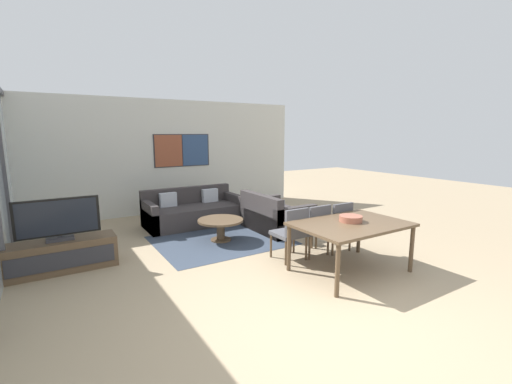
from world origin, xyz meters
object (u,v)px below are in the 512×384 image
Objects in this scene: television at (58,220)px; dining_chair_left at (292,231)px; coffee_table at (221,225)px; sofa_side at (274,218)px; dining_chair_centre at (314,227)px; dining_chair_right at (337,224)px; tv_console at (62,255)px; sofa_main at (192,212)px; dining_table at (351,227)px; fruit_bowl at (351,218)px.

dining_chair_left is at bearing -24.88° from television.
television is at bearing -178.84° from coffee_table.
dining_chair_centre reaches higher than sofa_side.
dining_chair_right reaches higher than coffee_table.
television reaches higher than coffee_table.
dining_chair_centre is (-0.28, -1.55, 0.22)m from sofa_side.
coffee_table is (2.59, 0.05, 0.08)m from tv_console.
dining_table is at bearing -75.46° from sofa_main.
television reaches higher than dining_chair_centre.
fruit_bowl is at bearing 174.28° from sofa_side.
sofa_main is at bearing 108.18° from dining_chair_centre.
tv_console is at bearing -90.00° from television.
dining_chair_centre is at bearing -2.08° from dining_chair_left.
dining_chair_left reaches higher than coffee_table.
dining_chair_right is at bearing -20.60° from tv_console.
dining_table is at bearing -60.32° from dining_chair_left.
television is (0.00, 0.00, 0.53)m from tv_console.
sofa_side is at bearing 84.28° from fruit_bowl.
television reaches higher than sofa_main.
dining_chair_centre is 0.45m from dining_chair_right.
tv_console is 0.53m from television.
dining_chair_left is (0.51, -1.49, 0.18)m from coffee_table.
dining_chair_right is at bearing -20.61° from television.
dining_chair_left reaches higher than dining_table.
television reaches higher than fruit_bowl.
coffee_table is at bearing 112.78° from dining_table.
television is 3.85m from dining_chair_centre.
sofa_side is (1.24, -1.37, 0.00)m from sofa_main.
tv_console is 1.07× the size of sofa_side.
sofa_side is 1.63× the size of coffee_table.
fruit_bowl is at bearing -31.01° from television.
dining_table is (-0.28, -2.33, 0.39)m from sofa_side.
tv_console is at bearing 91.44° from sofa_side.
dining_table is at bearing -32.13° from television.
sofa_side is (3.83, 0.10, 0.04)m from tv_console.
tv_console is at bearing -178.82° from coffee_table.
dining_chair_left is 2.58× the size of fruit_bowl.
sofa_side is 1.61× the size of dining_chair_right.
dining_chair_left is (3.10, -1.44, -0.28)m from television.
dining_chair_left reaches higher than fruit_bowl.
dining_table is 1.87× the size of dining_chair_right.
fruit_bowl is at bearing -74.40° from sofa_main.
coffee_table is at bearing 122.48° from dining_chair_centre.
sofa_side is at bearing 1.99° from coffee_table.
sofa_side is 1.24m from coffee_table.
dining_chair_centre reaches higher than sofa_main.
sofa_main reaches higher than coffee_table.
sofa_main is at bearing 29.48° from television.
television is 4.21m from fruit_bowl.
coffee_table is at bearing -90.00° from sofa_main.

